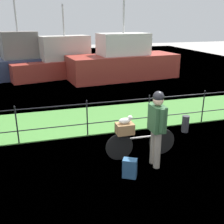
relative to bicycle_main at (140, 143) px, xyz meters
The scene contains 13 objects.
ground_plane 1.18m from the bicycle_main, 146.19° to the right, with size 60.00×60.00×0.00m, color #9E9993.
grass_strip 2.85m from the bicycle_main, 109.46° to the left, with size 27.00×2.40×0.03m, color #478438.
harbor_water 10.26m from the bicycle_main, 95.27° to the left, with size 30.00×30.00×0.00m, color #60849E.
iron_fence 1.78m from the bicycle_main, 122.40° to the left, with size 18.04×0.04×1.03m.
bicycle_main is the anchor object (origin of this frame).
wooden_crate 0.57m from the bicycle_main, behind, with size 0.39×0.28×0.24m, color olive.
terrier_dog 0.71m from the bicycle_main, behind, with size 0.32×0.14×0.18m.
cyclist_person 0.82m from the bicycle_main, 69.94° to the right, with size 0.26×0.54×1.68m.
backpack_on_paving 0.91m from the bicycle_main, 125.21° to the right, with size 0.28×0.18×0.40m, color #28517A.
mooring_bollard 2.03m from the bicycle_main, 29.01° to the left, with size 0.20×0.20×0.48m, color #38383D.
moored_boat_near 10.67m from the bicycle_main, 105.80° to the left, with size 4.47×2.85×4.05m.
moored_boat_mid 8.78m from the bicycle_main, 74.13° to the left, with size 6.07×2.84×3.98m.
moored_boat_far 9.86m from the bicycle_main, 92.96° to the left, with size 6.27×3.11×3.82m.
Camera 1 is at (-1.21, -4.45, 3.03)m, focal length 42.24 mm.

